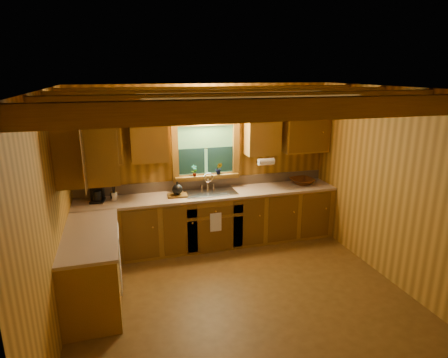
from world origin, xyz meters
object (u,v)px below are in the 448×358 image
coffee_maker (97,190)px  wicker_basket (302,181)px  cutting_board (178,195)px  sink (210,195)px

coffee_maker → wicker_basket: 3.38m
coffee_maker → cutting_board: 1.21m
sink → wicker_basket: (1.65, 0.03, 0.09)m
sink → coffee_maker: (-1.73, 0.07, 0.21)m
wicker_basket → coffee_maker: bearing=179.3°
sink → cutting_board: sink is taller
cutting_board → wicker_basket: 2.19m
sink → wicker_basket: bearing=1.0°
coffee_maker → wicker_basket: (3.38, -0.04, -0.12)m
coffee_maker → wicker_basket: bearing=10.1°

